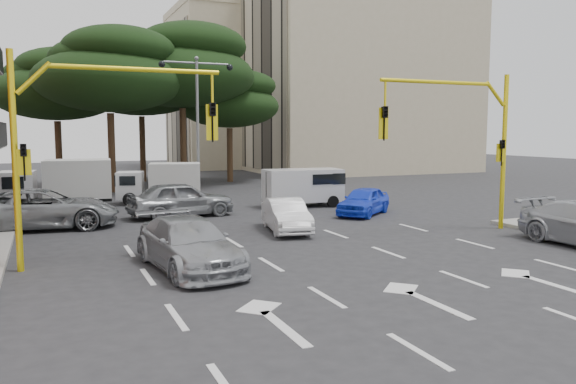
# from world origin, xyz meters

# --- Properties ---
(ground) EXTENTS (120.00, 120.00, 0.00)m
(ground) POSITION_xyz_m (0.00, 0.00, 0.00)
(ground) COLOR #28282B
(ground) RESTS_ON ground
(median_strip) EXTENTS (1.40, 6.00, 0.15)m
(median_strip) POSITION_xyz_m (0.00, 16.00, 0.07)
(median_strip) COLOR gray
(median_strip) RESTS_ON ground
(apartment_beige_near) EXTENTS (20.20, 12.15, 18.70)m
(apartment_beige_near) POSITION_xyz_m (19.95, 32.00, 9.35)
(apartment_beige_near) COLOR tan
(apartment_beige_near) RESTS_ON ground
(apartment_beige_far) EXTENTS (16.20, 12.15, 16.70)m
(apartment_beige_far) POSITION_xyz_m (12.95, 44.00, 8.35)
(apartment_beige_far) COLOR tan
(apartment_beige_far) RESTS_ON ground
(pine_left_near) EXTENTS (9.15, 9.15, 10.23)m
(pine_left_near) POSITION_xyz_m (-3.94, 21.96, 7.60)
(pine_left_near) COLOR #382616
(pine_left_near) RESTS_ON ground
(pine_center) EXTENTS (9.98, 9.98, 11.16)m
(pine_center) POSITION_xyz_m (1.06, 23.96, 8.30)
(pine_center) COLOR #382616
(pine_center) RESTS_ON ground
(pine_left_far) EXTENTS (8.32, 8.32, 9.30)m
(pine_left_far) POSITION_xyz_m (-6.94, 25.96, 6.91)
(pine_left_far) COLOR #382616
(pine_left_far) RESTS_ON ground
(pine_right) EXTENTS (7.49, 7.49, 8.37)m
(pine_right) POSITION_xyz_m (5.06, 25.96, 6.22)
(pine_right) COLOR #382616
(pine_right) RESTS_ON ground
(pine_back) EXTENTS (9.15, 9.15, 10.23)m
(pine_back) POSITION_xyz_m (-0.94, 28.96, 7.60)
(pine_back) COLOR #382616
(pine_back) RESTS_ON ground
(signal_mast_right) EXTENTS (5.79, 0.37, 6.00)m
(signal_mast_right) POSITION_xyz_m (6.80, 1.99, 3.88)
(signal_mast_right) COLOR yellow
(signal_mast_right) RESTS_ON ground
(signal_mast_left) EXTENTS (5.79, 0.37, 6.00)m
(signal_mast_left) POSITION_xyz_m (-6.80, 1.99, 3.88)
(signal_mast_left) COLOR yellow
(signal_mast_left) RESTS_ON ground
(street_lamp_center) EXTENTS (4.16, 0.36, 7.77)m
(street_lamp_center) POSITION_xyz_m (0.00, 16.00, 5.43)
(street_lamp_center) COLOR slate
(street_lamp_center) RESTS_ON median_strip
(car_white_hatch) EXTENTS (2.04, 3.99, 1.25)m
(car_white_hatch) POSITION_xyz_m (0.53, 4.76, 0.63)
(car_white_hatch) COLOR silver
(car_white_hatch) RESTS_ON ground
(car_blue_compact) EXTENTS (3.88, 3.55, 1.28)m
(car_blue_compact) POSITION_xyz_m (5.50, 7.31, 0.64)
(car_blue_compact) COLOR blue
(car_blue_compact) RESTS_ON ground
(car_silver_wagon) EXTENTS (2.52, 5.08, 1.42)m
(car_silver_wagon) POSITION_xyz_m (-4.29, 0.41, 0.71)
(car_silver_wagon) COLOR #9EA0A6
(car_silver_wagon) RESTS_ON ground
(car_silver_cross_a) EXTENTS (5.90, 3.10, 1.58)m
(car_silver_cross_a) POSITION_xyz_m (-8.00, 9.09, 0.79)
(car_silver_cross_a) COLOR gray
(car_silver_cross_a) RESTS_ON ground
(car_silver_cross_b) EXTENTS (4.88, 2.41, 1.60)m
(car_silver_cross_b) POSITION_xyz_m (-2.34, 10.04, 0.80)
(car_silver_cross_b) COLOR gray
(car_silver_cross_b) RESTS_ON ground
(van_white) EXTENTS (4.01, 2.02, 1.95)m
(van_white) POSITION_xyz_m (4.13, 11.00, 0.98)
(van_white) COLOR silver
(van_white) RESTS_ON ground
(box_truck_a) EXTENTS (5.21, 2.56, 2.48)m
(box_truck_a) POSITION_xyz_m (-7.35, 14.00, 1.24)
(box_truck_a) COLOR silver
(box_truck_a) RESTS_ON ground
(box_truck_b) EXTENTS (4.68, 2.83, 2.15)m
(box_truck_b) POSITION_xyz_m (-2.33, 15.05, 1.08)
(box_truck_b) COLOR silver
(box_truck_b) RESTS_ON ground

